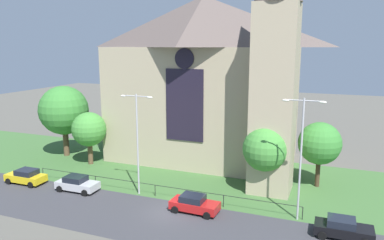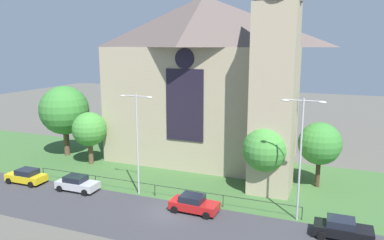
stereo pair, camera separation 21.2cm
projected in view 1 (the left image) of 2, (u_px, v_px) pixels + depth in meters
name	position (u px, v px, depth m)	size (l,w,h in m)	color
ground	(208.00, 175.00, 41.72)	(160.00, 160.00, 0.00)	#56544C
road_asphalt	(160.00, 221.00, 30.76)	(120.00, 8.00, 0.01)	#38383D
grass_verge	(202.00, 181.00, 39.89)	(120.00, 20.00, 0.01)	#3D6633
church_building	(207.00, 78.00, 45.34)	(23.20, 16.20, 26.00)	tan
iron_railing	(155.00, 186.00, 35.66)	(27.33, 0.07, 1.13)	black
tree_right_near	(265.00, 150.00, 35.20)	(4.27, 4.27, 6.74)	#423021
tree_right_far	(320.00, 144.00, 37.42)	(4.28, 4.28, 6.70)	#423021
tree_left_far	(64.00, 110.00, 47.95)	(6.29, 6.29, 9.15)	brown
tree_left_near	(89.00, 130.00, 44.76)	(4.11, 4.11, 6.38)	brown
streetlamp_near	(137.00, 133.00, 35.17)	(3.37, 0.26, 9.79)	#B2B2B7
streetlamp_far	(301.00, 146.00, 29.81)	(3.37, 0.26, 10.17)	#B2B2B7
parked_car_yellow	(26.00, 176.00, 39.02)	(4.22, 2.07, 1.51)	gold
parked_car_silver	(77.00, 184.00, 37.00)	(4.23, 2.08, 1.51)	#B7B7BC
parked_car_red	(194.00, 204.00, 32.29)	(4.26, 2.14, 1.51)	#B21919
parked_car_black	(343.00, 228.00, 27.97)	(4.22, 2.06, 1.51)	black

